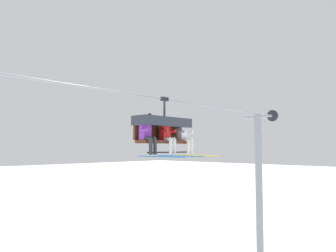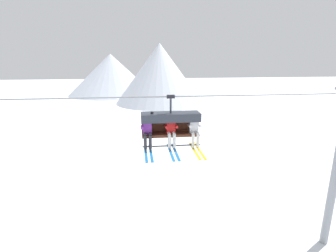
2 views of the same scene
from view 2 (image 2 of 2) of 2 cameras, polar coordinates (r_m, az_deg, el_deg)
The scene contains 7 objects.
mountain_peak_west at distance 64.77m, azimuth -12.28°, elevation 10.95°, with size 20.22×20.22×9.47m.
mountain_peak_central at distance 51.21m, azimuth -1.83°, elevation 11.34°, with size 17.10×17.10×11.29m.
lift_cable at distance 9.34m, azimuth 1.39°, elevation 6.43°, with size 17.08×0.05×0.05m.
chairlift_chair at distance 9.56m, azimuth 0.52°, elevation 1.16°, with size 2.14×0.74×1.81m.
skier_purple at distance 9.35m, azimuth -4.51°, elevation -0.88°, with size 0.48×1.70×1.34m.
skier_red at distance 9.42m, azimuth 0.69°, elevation -0.84°, with size 0.46×1.70×1.23m.
skier_white at distance 9.57m, azimuth 5.79°, elevation -0.67°, with size 0.46×1.70×1.23m.
Camera 2 is at (-1.77, -9.94, 8.80)m, focal length 28.00 mm.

